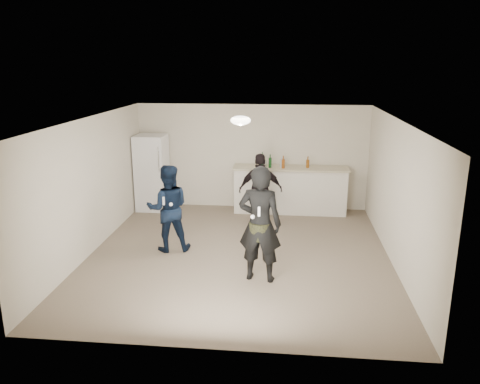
# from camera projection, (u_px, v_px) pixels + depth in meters

# --- Properties ---
(floor) EXTENTS (6.00, 6.00, 0.00)m
(floor) POSITION_uv_depth(u_px,v_px,m) (239.00, 254.00, 8.70)
(floor) COLOR #6B5B4C
(floor) RESTS_ON ground
(ceiling) EXTENTS (6.00, 6.00, 0.00)m
(ceiling) POSITION_uv_depth(u_px,v_px,m) (239.00, 119.00, 8.02)
(ceiling) COLOR silver
(ceiling) RESTS_ON wall_back
(wall_back) EXTENTS (6.00, 0.00, 6.00)m
(wall_back) POSITION_uv_depth(u_px,v_px,m) (252.00, 157.00, 11.23)
(wall_back) COLOR beige
(wall_back) RESTS_ON floor
(wall_front) EXTENTS (6.00, 0.00, 6.00)m
(wall_front) POSITION_uv_depth(u_px,v_px,m) (212.00, 257.00, 5.49)
(wall_front) COLOR beige
(wall_front) RESTS_ON floor
(wall_left) EXTENTS (0.00, 6.00, 6.00)m
(wall_left) POSITION_uv_depth(u_px,v_px,m) (91.00, 186.00, 8.63)
(wall_left) COLOR beige
(wall_left) RESTS_ON floor
(wall_right) EXTENTS (0.00, 6.00, 6.00)m
(wall_right) POSITION_uv_depth(u_px,v_px,m) (397.00, 194.00, 8.09)
(wall_right) COLOR beige
(wall_right) RESTS_ON floor
(counter) EXTENTS (2.60, 0.56, 1.05)m
(counter) POSITION_uv_depth(u_px,v_px,m) (290.00, 191.00, 11.02)
(counter) COLOR silver
(counter) RESTS_ON floor
(counter_top) EXTENTS (2.68, 0.64, 0.04)m
(counter_top) POSITION_uv_depth(u_px,v_px,m) (291.00, 168.00, 10.88)
(counter_top) COLOR beige
(counter_top) RESTS_ON counter
(fridge) EXTENTS (0.70, 0.70, 1.80)m
(fridge) POSITION_uv_depth(u_px,v_px,m) (152.00, 173.00, 11.18)
(fridge) COLOR white
(fridge) RESTS_ON floor
(fridge_handle) EXTENTS (0.02, 0.02, 0.60)m
(fridge_handle) POSITION_uv_depth(u_px,v_px,m) (159.00, 159.00, 10.69)
(fridge_handle) COLOR #B6B6BB
(fridge_handle) RESTS_ON fridge
(ceiling_dome) EXTENTS (0.36, 0.36, 0.16)m
(ceiling_dome) POSITION_uv_depth(u_px,v_px,m) (241.00, 120.00, 8.32)
(ceiling_dome) COLOR white
(ceiling_dome) RESTS_ON ceiling
(shaker) EXTENTS (0.08, 0.08, 0.17)m
(shaker) POSITION_uv_depth(u_px,v_px,m) (265.00, 164.00, 10.82)
(shaker) COLOR silver
(shaker) RESTS_ON counter_top
(man) EXTENTS (0.93, 0.80, 1.65)m
(man) POSITION_uv_depth(u_px,v_px,m) (168.00, 208.00, 8.71)
(man) COLOR #0E213E
(man) RESTS_ON floor
(woman) EXTENTS (0.76, 0.56, 1.91)m
(woman) POSITION_uv_depth(u_px,v_px,m) (260.00, 224.00, 7.46)
(woman) COLOR black
(woman) RESTS_ON floor
(camo_shorts) EXTENTS (0.34, 0.34, 0.28)m
(camo_shorts) POSITION_uv_depth(u_px,v_px,m) (260.00, 230.00, 7.49)
(camo_shorts) COLOR #2F3518
(camo_shorts) RESTS_ON woman
(spectator) EXTENTS (0.97, 0.49, 1.59)m
(spectator) POSITION_uv_depth(u_px,v_px,m) (261.00, 190.00, 10.05)
(spectator) COLOR black
(spectator) RESTS_ON floor
(remote_man) EXTENTS (0.04, 0.04, 0.15)m
(remote_man) POSITION_uv_depth(u_px,v_px,m) (164.00, 201.00, 8.38)
(remote_man) COLOR silver
(remote_man) RESTS_ON man
(nunchuk_man) EXTENTS (0.07, 0.07, 0.07)m
(nunchuk_man) POSITION_uv_depth(u_px,v_px,m) (171.00, 204.00, 8.41)
(nunchuk_man) COLOR white
(nunchuk_man) RESTS_ON man
(remote_woman) EXTENTS (0.04, 0.04, 0.15)m
(remote_woman) POSITION_uv_depth(u_px,v_px,m) (259.00, 211.00, 7.14)
(remote_woman) COLOR white
(remote_woman) RESTS_ON woman
(nunchuk_woman) EXTENTS (0.07, 0.07, 0.07)m
(nunchuk_woman) POSITION_uv_depth(u_px,v_px,m) (253.00, 217.00, 7.21)
(nunchuk_woman) COLOR white
(nunchuk_woman) RESTS_ON woman
(bottle_cluster) EXTENTS (1.12, 0.22, 0.26)m
(bottle_cluster) POSITION_uv_depth(u_px,v_px,m) (281.00, 163.00, 10.82)
(bottle_cluster) COLOR #8C4514
(bottle_cluster) RESTS_ON counter_top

